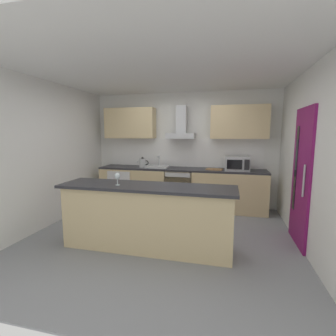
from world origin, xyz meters
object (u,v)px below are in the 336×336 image
at_px(microwave, 237,163).
at_px(kettle, 143,163).
at_px(oven, 180,188).
at_px(chopping_board, 214,169).
at_px(sink, 158,166).
at_px(range_hood, 181,128).
at_px(refrigerator, 124,186).
at_px(wine_glass, 117,177).

bearing_deg(microwave, kettle, -179.84).
distance_m(oven, chopping_board, 0.88).
xyz_separation_m(microwave, sink, (-1.74, 0.04, -0.12)).
relative_size(microwave, chopping_board, 1.47).
relative_size(range_hood, chopping_board, 2.12).
xyz_separation_m(refrigerator, wine_glass, (0.87, -2.16, 0.64)).
bearing_deg(kettle, oven, 2.22).
bearing_deg(range_hood, oven, -90.00).
relative_size(kettle, chopping_board, 0.85).
height_order(kettle, chopping_board, kettle).
relative_size(refrigerator, kettle, 2.94).
height_order(refrigerator, wine_glass, wine_glass).
bearing_deg(wine_glass, kettle, 100.16).
distance_m(refrigerator, chopping_board, 2.17).
bearing_deg(chopping_board, wine_glass, -120.20).
xyz_separation_m(range_hood, chopping_board, (0.75, -0.15, -0.88)).
relative_size(microwave, range_hood, 0.69).
height_order(sink, range_hood, range_hood).
xyz_separation_m(refrigerator, sink, (0.84, 0.01, 0.50)).
bearing_deg(refrigerator, chopping_board, -0.57).
bearing_deg(chopping_board, microwave, -0.51).
relative_size(oven, wine_glass, 4.50).
bearing_deg(oven, range_hood, 90.00).
relative_size(refrigerator, wine_glass, 4.78).
xyz_separation_m(kettle, range_hood, (0.87, 0.16, 0.78)).
bearing_deg(microwave, sink, 178.72).
height_order(oven, microwave, microwave).
bearing_deg(chopping_board, sink, 178.44).
xyz_separation_m(refrigerator, kettle, (0.49, -0.03, 0.58)).
height_order(oven, range_hood, range_hood).
height_order(oven, kettle, kettle).
bearing_deg(refrigerator, wine_glass, -67.92).
relative_size(refrigerator, chopping_board, 2.50).
distance_m(oven, sink, 0.70).
bearing_deg(chopping_board, range_hood, 168.50).
height_order(microwave, range_hood, range_hood).
relative_size(range_hood, wine_glass, 4.05).
bearing_deg(sink, kettle, -172.70).
height_order(range_hood, chopping_board, range_hood).
bearing_deg(range_hood, wine_glass, -102.07).
distance_m(sink, wine_glass, 2.17).
xyz_separation_m(sink, range_hood, (0.52, 0.12, 0.86)).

